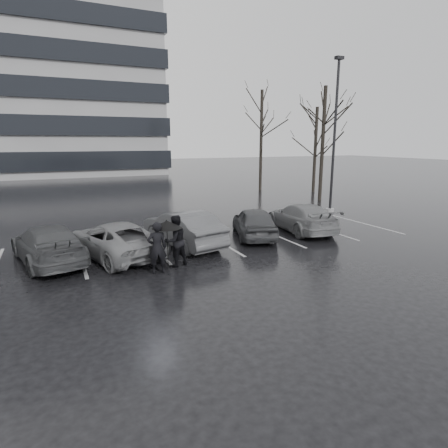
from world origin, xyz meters
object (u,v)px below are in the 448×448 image
Objects in this scene: car_main at (254,222)px; car_west_a at (183,228)px; lamp_post at (334,144)px; car_west_c at (48,244)px; pedestrian_left at (157,248)px; tree_east at (323,145)px; pedestrian_right at (175,241)px; tree_ne at (315,150)px; car_east at (301,217)px; car_west_b at (115,239)px; tree_north at (261,141)px.

car_west_a reaches higher than car_main.
car_main is 8.82m from lamp_post.
car_west_c is 16.54m from lamp_post.
tree_east reaches higher than pedestrian_left.
pedestrian_right is at bearing 137.96° from car_west_c.
car_west_c is at bearing -150.44° from tree_ne.
pedestrian_left is at bearing 27.90° from car_east.
car_west_b is at bearing -66.09° from pedestrian_right.
lamp_post reaches higher than car_west_a.
lamp_post is 11.00m from tree_north.
car_west_b is (-2.79, -0.37, -0.08)m from car_west_a.
pedestrian_right is at bearing 113.59° from car_west_b.
car_west_c is 22.78m from tree_north.
car_west_b is 22.02m from tree_ne.
lamp_post reaches higher than tree_east.
pedestrian_right reaches higher than car_east.
tree_ne is at bearing 58.63° from lamp_post.
pedestrian_left reaches higher than car_west_c.
car_west_c is at bearing 8.45° from car_east.
car_west_a reaches higher than car_west_c.
car_west_b is at bearing -134.82° from tree_north.
pedestrian_right is (1.73, -1.99, 0.24)m from car_west_b.
car_main is 0.86× the size of car_east.
lamp_post is (13.48, 3.98, 3.44)m from car_west_b.
tree_east is at bearing -170.88° from car_west_b.
pedestrian_left is (0.98, -2.46, 0.21)m from car_west_b.
tree_east reaches higher than car_west_c.
car_main is 8.43m from car_west_c.
car_west_c is at bearing -11.10° from car_west_a.
car_west_c is at bearing 20.11° from car_main.
car_west_a is 11.77m from lamp_post.
lamp_post is (12.50, 6.44, 3.24)m from pedestrian_left.
lamp_post is (10.69, 3.61, 3.36)m from car_west_a.
car_main is at bearing -168.50° from pedestrian_right.
pedestrian_right is (0.75, 0.47, 0.03)m from pedestrian_left.
tree_north is at bearing 139.40° from tree_ne.
car_west_a is 3.36m from pedestrian_left.
tree_ne is (18.31, 11.90, 2.85)m from car_west_b.
car_west_b is 0.53× the size of lamp_post.
tree_east is (9.64, 7.47, 3.32)m from car_main.
pedestrian_right is at bearing 53.33° from car_west_a.
tree_ne is at bearing -163.28° from car_west_c.
tree_east is at bearing -126.46° from car_east.
car_west_a is 19.53m from tree_ne.
pedestrian_left is 14.43m from lamp_post.
car_main is 0.57× the size of tree_ne.
tree_north reaches higher than car_west_c.
pedestrian_left reaches higher than car_main.
car_main is at bearing -136.61° from tree_ne.
car_west_b is 2.27m from car_west_c.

